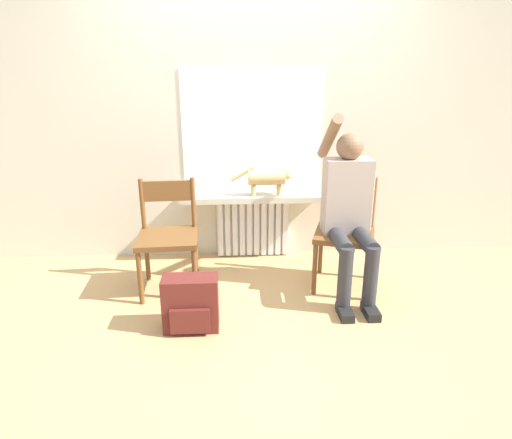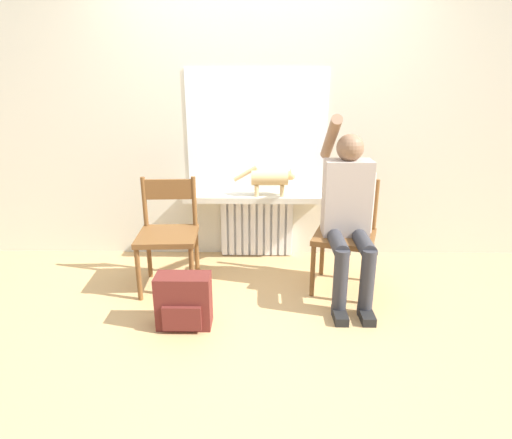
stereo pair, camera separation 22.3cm
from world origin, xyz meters
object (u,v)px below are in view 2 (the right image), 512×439
object	(u,v)px
chair_left	(168,232)
cat	(271,178)
person	(349,210)
chair_right	(345,233)
backpack	(184,302)

from	to	relation	value
chair_left	cat	size ratio (longest dim) A/B	1.59
chair_left	person	xyz separation A→B (m)	(1.34, -0.11, 0.22)
person	cat	world-z (taller)	person
chair_left	chair_right	bearing A→B (deg)	-3.20
person	backpack	size ratio (longest dim) A/B	3.66
chair_right	backpack	xyz separation A→B (m)	(-1.14, -0.59, -0.27)
person	chair_right	bearing A→B (deg)	83.69
cat	backpack	bearing A→B (deg)	-118.24
chair_right	cat	world-z (taller)	cat
chair_left	chair_right	world-z (taller)	same
person	backpack	distance (m)	1.32
chair_right	backpack	world-z (taller)	chair_right
chair_left	chair_right	distance (m)	1.35
chair_right	person	world-z (taller)	person
chair_right	backpack	bearing A→B (deg)	-134.76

